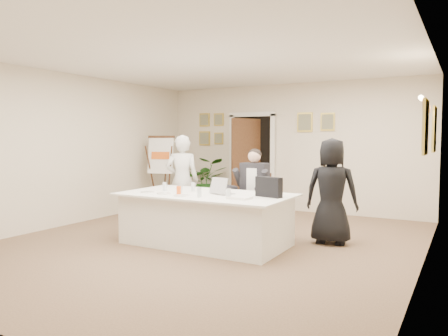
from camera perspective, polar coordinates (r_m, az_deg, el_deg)
floor at (r=6.81m, az=-2.20°, el=-9.76°), size 7.00×7.00×0.00m
ceiling at (r=6.72m, az=-2.26°, el=14.12°), size 6.00×7.00×0.02m
wall_back at (r=9.77m, az=8.57°, el=2.67°), size 6.00×0.10×2.80m
wall_left at (r=8.58m, az=-19.60°, el=2.30°), size 0.10×7.00×2.80m
wall_right at (r=5.66m, az=24.64°, el=1.42°), size 0.10×7.00×2.80m
doorway at (r=9.97m, az=3.43°, el=0.68°), size 1.14×0.86×2.20m
pictures_back_wall at (r=10.06m, az=4.25°, el=5.30°), size 3.40×0.06×0.80m
pictures_right_wall at (r=6.86m, az=25.29°, el=4.71°), size 0.06×2.20×0.80m
wall_sconce at (r=6.88m, az=24.79°, el=7.64°), size 0.20×0.30×0.24m
conference_table at (r=6.66m, az=-2.39°, el=-6.62°), size 2.58×1.38×0.78m
seated_man at (r=7.39m, az=3.86°, el=-2.96°), size 0.77×0.80×1.45m
flip_chart at (r=9.81m, az=-8.10°, el=-1.11°), size 0.59×0.45×1.62m
standing_man at (r=8.04m, az=-5.50°, el=-1.63°), size 0.73×0.65×1.67m
standing_woman at (r=6.83m, az=13.87°, el=-2.95°), size 0.84×0.60×1.61m
potted_palm at (r=10.44m, az=-2.40°, el=-1.74°), size 1.32×1.25×1.15m
laptop at (r=6.53m, az=-0.19°, el=-2.20°), size 0.40×0.42×0.28m
laptop_bag at (r=6.22m, az=5.87°, el=-2.49°), size 0.42×0.21×0.29m
paper_stack at (r=6.02m, az=2.01°, el=-3.92°), size 0.32×0.23×0.03m
plate_left at (r=6.82m, az=-9.97°, el=-3.11°), size 0.26×0.26×0.01m
plate_mid at (r=6.61m, az=-7.89°, el=-3.31°), size 0.21×0.21×0.01m
plate_near at (r=6.35m, az=-5.56°, el=-3.59°), size 0.25×0.25×0.01m
glass_a at (r=6.96m, az=-7.76°, el=-2.43°), size 0.07×0.07×0.14m
glass_b at (r=6.20m, az=-3.24°, el=-3.17°), size 0.08×0.08×0.14m
glass_c at (r=6.05m, az=0.60°, el=-3.35°), size 0.06×0.06×0.14m
glass_d at (r=6.89m, az=-4.08°, el=-2.46°), size 0.08×0.08×0.14m
oj_glass at (r=6.47m, az=-5.93°, el=-2.94°), size 0.08×0.08×0.13m
steel_jug at (r=6.68m, az=-5.78°, el=-2.81°), size 0.09×0.09×0.11m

